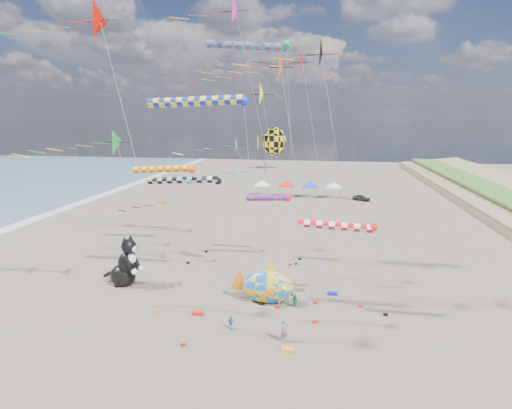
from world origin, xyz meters
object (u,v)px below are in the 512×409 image
object	(u,v)px
cat_inflatable	(125,260)
parked_car	(361,198)
child_blue	(231,323)
fish_inflatable	(267,287)
person_adult	(284,331)
child_green	(295,301)

from	to	relation	value
cat_inflatable	parked_car	distance (m)	53.46
child_blue	parked_car	world-z (taller)	parked_car
fish_inflatable	person_adult	xyz separation A→B (m)	(2.15, -6.28, -0.58)
cat_inflatable	person_adult	bearing A→B (deg)	-12.59
fish_inflatable	person_adult	distance (m)	6.66
fish_inflatable	child_green	world-z (taller)	fish_inflatable
parked_car	person_adult	bearing A→B (deg)	-165.93
fish_inflatable	child_green	distance (m)	2.79
person_adult	child_green	world-z (taller)	person_adult
fish_inflatable	parked_car	distance (m)	49.14
child_green	child_blue	xyz separation A→B (m)	(-4.80, -4.57, -0.07)
fish_inflatable	parked_car	size ratio (longest dim) A/B	1.79
person_adult	fish_inflatable	bearing A→B (deg)	66.00
person_adult	child_blue	world-z (taller)	person_adult
cat_inflatable	child_blue	xyz separation A→B (m)	(12.32, -6.60, -2.09)
fish_inflatable	person_adult	size ratio (longest dim) A/B	3.43
fish_inflatable	parked_car	xyz separation A→B (m)	(12.57, 47.49, -0.90)
person_adult	parked_car	distance (m)	54.77
child_blue	parked_car	xyz separation A→B (m)	(14.79, 52.64, 0.05)
fish_inflatable	parked_car	bearing A→B (deg)	75.18
child_green	fish_inflatable	bearing A→B (deg)	-164.62
person_adult	parked_car	xyz separation A→B (m)	(10.41, 53.77, -0.32)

